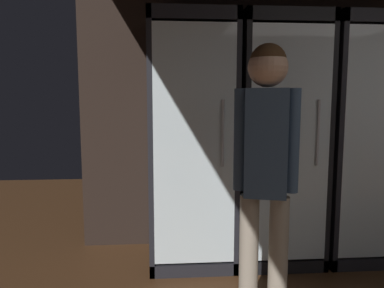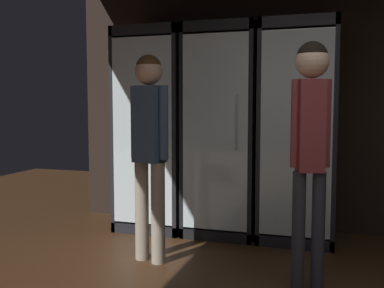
{
  "view_description": "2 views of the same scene",
  "coord_description": "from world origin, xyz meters",
  "px_view_note": "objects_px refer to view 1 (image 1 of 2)",
  "views": [
    {
      "loc": [
        -2.22,
        -0.32,
        1.37
      ],
      "look_at": [
        -2.02,
        2.31,
        1.05
      ],
      "focal_mm": 33.25,
      "sensor_mm": 36.0,
      "label": 1
    },
    {
      "loc": [
        -0.22,
        -1.69,
        1.28
      ],
      "look_at": [
        -1.59,
        2.64,
        0.89
      ],
      "focal_mm": 41.99,
      "sensor_mm": 36.0,
      "label": 2
    }
  ],
  "objects_px": {
    "cooler_left": "(275,143)",
    "cooler_center": "(356,143)",
    "shopper_near": "(266,159)",
    "cooler_far_left": "(191,144)"
  },
  "relations": [
    {
      "from": "cooler_far_left",
      "to": "shopper_near",
      "type": "bearing_deg",
      "value": -71.04
    },
    {
      "from": "cooler_far_left",
      "to": "cooler_left",
      "type": "bearing_deg",
      "value": -0.08
    },
    {
      "from": "cooler_left",
      "to": "cooler_center",
      "type": "height_order",
      "value": "same"
    },
    {
      "from": "cooler_center",
      "to": "shopper_near",
      "type": "height_order",
      "value": "cooler_center"
    },
    {
      "from": "cooler_left",
      "to": "cooler_far_left",
      "type": "bearing_deg",
      "value": 179.92
    },
    {
      "from": "cooler_left",
      "to": "cooler_center",
      "type": "distance_m",
      "value": 0.73
    },
    {
      "from": "cooler_far_left",
      "to": "cooler_left",
      "type": "relative_size",
      "value": 1.0
    },
    {
      "from": "cooler_left",
      "to": "shopper_near",
      "type": "height_order",
      "value": "cooler_left"
    },
    {
      "from": "shopper_near",
      "to": "cooler_center",
      "type": "bearing_deg",
      "value": 43.06
    },
    {
      "from": "cooler_center",
      "to": "cooler_far_left",
      "type": "bearing_deg",
      "value": 179.96
    }
  ]
}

